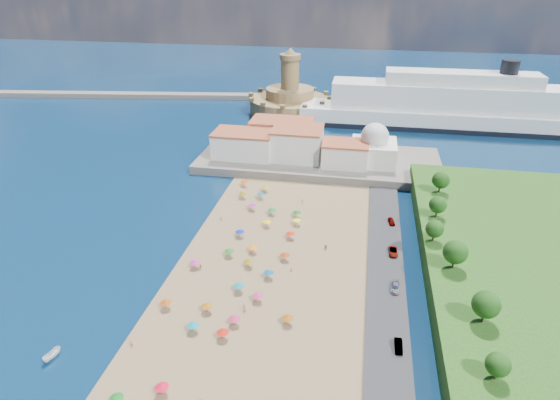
# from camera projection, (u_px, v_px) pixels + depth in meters

# --- Properties ---
(ground) EXTENTS (700.00, 700.00, 0.00)m
(ground) POSITION_uv_depth(u_px,v_px,m) (246.00, 272.00, 115.56)
(ground) COLOR #071938
(ground) RESTS_ON ground
(terrace) EXTENTS (90.00, 36.00, 3.00)m
(terrace) POSITION_uv_depth(u_px,v_px,m) (319.00, 161.00, 177.34)
(terrace) COLOR #59544C
(terrace) RESTS_ON ground
(jetty) EXTENTS (18.00, 70.00, 2.40)m
(jetty) POSITION_uv_depth(u_px,v_px,m) (279.00, 130.00, 211.79)
(jetty) COLOR #59544C
(jetty) RESTS_ON ground
(breakwater) EXTENTS (199.03, 34.77, 2.60)m
(breakwater) POSITION_uv_depth(u_px,v_px,m) (125.00, 95.00, 267.24)
(breakwater) COLOR #59544C
(breakwater) RESTS_ON ground
(waterfront_buildings) EXTENTS (57.00, 29.00, 11.00)m
(waterfront_buildings) POSITION_uv_depth(u_px,v_px,m) (285.00, 142.00, 177.16)
(waterfront_buildings) COLOR silver
(waterfront_buildings) RESTS_ON terrace
(domed_building) EXTENTS (16.00, 16.00, 15.00)m
(domed_building) POSITION_uv_depth(u_px,v_px,m) (374.00, 147.00, 168.96)
(domed_building) COLOR silver
(domed_building) RESTS_ON terrace
(fortress) EXTENTS (40.00, 40.00, 32.40)m
(fortress) POSITION_uv_depth(u_px,v_px,m) (290.00, 101.00, 235.66)
(fortress) COLOR #9A7C4D
(fortress) RESTS_ON ground
(cruise_ship) EXTENTS (143.59, 22.13, 31.34)m
(cruise_ship) POSITION_uv_depth(u_px,v_px,m) (457.00, 108.00, 213.86)
(cruise_ship) COLOR black
(cruise_ship) RESTS_ON ground
(beach_parasols) EXTENTS (32.25, 114.61, 2.20)m
(beach_parasols) POSITION_uv_depth(u_px,v_px,m) (229.00, 295.00, 104.09)
(beach_parasols) COLOR gray
(beach_parasols) RESTS_ON beach
(beachgoers) EXTENTS (35.45, 93.51, 1.85)m
(beachgoers) POSITION_uv_depth(u_px,v_px,m) (246.00, 278.00, 111.69)
(beachgoers) COLOR tan
(beachgoers) RESTS_ON beach
(parked_cars) EXTENTS (2.44, 72.83, 1.43)m
(parked_cars) POSITION_uv_depth(u_px,v_px,m) (395.00, 289.00, 107.31)
(parked_cars) COLOR gray
(parked_cars) RESTS_ON promenade
(hillside_trees) EXTENTS (11.28, 110.60, 7.45)m
(hillside_trees) POSITION_uv_depth(u_px,v_px,m) (467.00, 290.00, 93.16)
(hillside_trees) COLOR #382314
(hillside_trees) RESTS_ON hillside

